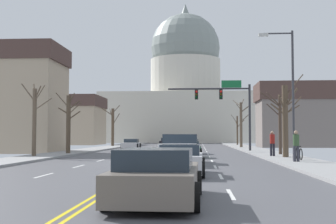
{
  "coord_description": "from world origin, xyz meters",
  "views": [
    {
      "loc": [
        2.6,
        -26.0,
        1.61
      ],
      "look_at": [
        -0.92,
        27.61,
        4.38
      ],
      "focal_mm": 47.72,
      "sensor_mm": 36.0,
      "label": 1
    }
  ],
  "objects_px": {
    "sedan_near_00": "(188,147)",
    "sedan_oncoming_00": "(131,144)",
    "pedestrian_01": "(272,142)",
    "bicycle_parked": "(299,154)",
    "signal_gantry": "(226,101)",
    "sedan_oncoming_01": "(167,142)",
    "pedestrian_00": "(296,144)",
    "pickup_truck_near_02": "(180,151)",
    "sedan_near_03": "(181,161)",
    "sedan_near_01": "(188,150)",
    "sedan_near_04": "(157,177)",
    "street_lamp_right": "(288,83)"
  },
  "relations": [
    {
      "from": "sedan_near_00",
      "to": "sedan_oncoming_00",
      "type": "distance_m",
      "value": 15.14
    },
    {
      "from": "sedan_oncoming_00",
      "to": "pedestrian_00",
      "type": "relative_size",
      "value": 2.63
    },
    {
      "from": "bicycle_parked",
      "to": "sedan_near_01",
      "type": "bearing_deg",
      "value": 145.64
    },
    {
      "from": "sedan_near_03",
      "to": "sedan_oncoming_01",
      "type": "relative_size",
      "value": 0.91
    },
    {
      "from": "sedan_near_01",
      "to": "pedestrian_00",
      "type": "distance_m",
      "value": 9.29
    },
    {
      "from": "sedan_near_04",
      "to": "bicycle_parked",
      "type": "distance_m",
      "value": 18.18
    },
    {
      "from": "sedan_near_03",
      "to": "sedan_oncoming_00",
      "type": "bearing_deg",
      "value": 101.83
    },
    {
      "from": "pickup_truck_near_02",
      "to": "pedestrian_00",
      "type": "bearing_deg",
      "value": 1.66
    },
    {
      "from": "sedan_oncoming_01",
      "to": "pedestrian_00",
      "type": "xyz_separation_m",
      "value": [
        9.9,
        -39.83,
        0.53
      ]
    },
    {
      "from": "pickup_truck_near_02",
      "to": "sedan_near_03",
      "type": "bearing_deg",
      "value": -87.48
    },
    {
      "from": "sedan_near_04",
      "to": "sedan_oncoming_01",
      "type": "xyz_separation_m",
      "value": [
        -3.46,
        54.31,
        -0.04
      ]
    },
    {
      "from": "pickup_truck_near_02",
      "to": "sedan_oncoming_00",
      "type": "height_order",
      "value": "pickup_truck_near_02"
    },
    {
      "from": "sedan_near_03",
      "to": "sedan_oncoming_01",
      "type": "xyz_separation_m",
      "value": [
        -3.76,
        46.98,
        -0.02
      ]
    },
    {
      "from": "sedan_near_04",
      "to": "bicycle_parked",
      "type": "height_order",
      "value": "sedan_near_04"
    },
    {
      "from": "sedan_near_00",
      "to": "pedestrian_01",
      "type": "bearing_deg",
      "value": -46.02
    },
    {
      "from": "signal_gantry",
      "to": "sedan_near_03",
      "type": "height_order",
      "value": "signal_gantry"
    },
    {
      "from": "pickup_truck_near_02",
      "to": "sedan_near_04",
      "type": "distance_m",
      "value": 14.29
    },
    {
      "from": "sedan_oncoming_00",
      "to": "pedestrian_00",
      "type": "distance_m",
      "value": 29.41
    },
    {
      "from": "signal_gantry",
      "to": "sedan_near_03",
      "type": "distance_m",
      "value": 25.46
    },
    {
      "from": "pedestrian_01",
      "to": "bicycle_parked",
      "type": "bearing_deg",
      "value": -78.86
    },
    {
      "from": "sedan_oncoming_00",
      "to": "bicycle_parked",
      "type": "relative_size",
      "value": 2.55
    },
    {
      "from": "bicycle_parked",
      "to": "signal_gantry",
      "type": "bearing_deg",
      "value": 102.2
    },
    {
      "from": "sedan_near_00",
      "to": "sedan_oncoming_01",
      "type": "bearing_deg",
      "value": 97.75
    },
    {
      "from": "sedan_near_00",
      "to": "sedan_near_04",
      "type": "bearing_deg",
      "value": -90.44
    },
    {
      "from": "sedan_near_01",
      "to": "pickup_truck_near_02",
      "type": "height_order",
      "value": "pickup_truck_near_02"
    },
    {
      "from": "signal_gantry",
      "to": "sedan_near_00",
      "type": "xyz_separation_m",
      "value": [
        -3.53,
        -4.86,
        -4.31
      ]
    },
    {
      "from": "signal_gantry",
      "to": "pickup_truck_near_02",
      "type": "height_order",
      "value": "signal_gantry"
    },
    {
      "from": "pickup_truck_near_02",
      "to": "pedestrian_00",
      "type": "relative_size",
      "value": 3.26
    },
    {
      "from": "signal_gantry",
      "to": "pickup_truck_near_02",
      "type": "relative_size",
      "value": 1.41
    },
    {
      "from": "sedan_oncoming_01",
      "to": "pedestrian_00",
      "type": "bearing_deg",
      "value": -76.04
    },
    {
      "from": "sedan_oncoming_01",
      "to": "sedan_oncoming_00",
      "type": "bearing_deg",
      "value": -103.51
    },
    {
      "from": "sedan_near_01",
      "to": "sedan_near_04",
      "type": "xyz_separation_m",
      "value": [
        -0.26,
        -21.4,
        0.05
      ]
    },
    {
      "from": "sedan_near_00",
      "to": "sedan_near_04",
      "type": "xyz_separation_m",
      "value": [
        -0.21,
        -27.32,
        0.01
      ]
    },
    {
      "from": "sedan_near_00",
      "to": "sedan_near_01",
      "type": "relative_size",
      "value": 1.03
    },
    {
      "from": "pedestrian_00",
      "to": "sedan_near_00",
      "type": "bearing_deg",
      "value": 115.87
    },
    {
      "from": "street_lamp_right",
      "to": "pickup_truck_near_02",
      "type": "distance_m",
      "value": 7.56
    },
    {
      "from": "sedan_near_01",
      "to": "pedestrian_01",
      "type": "height_order",
      "value": "pedestrian_01"
    },
    {
      "from": "signal_gantry",
      "to": "pickup_truck_near_02",
      "type": "xyz_separation_m",
      "value": [
        -3.76,
        -17.88,
        -4.17
      ]
    },
    {
      "from": "sedan_oncoming_01",
      "to": "sedan_near_01",
      "type": "bearing_deg",
      "value": -83.54
    },
    {
      "from": "street_lamp_right",
      "to": "sedan_near_03",
      "type": "xyz_separation_m",
      "value": [
        -6.01,
        -8.36,
        -4.05
      ]
    },
    {
      "from": "sedan_near_00",
      "to": "pickup_truck_near_02",
      "type": "relative_size",
      "value": 0.79
    },
    {
      "from": "sedan_near_00",
      "to": "sedan_near_04",
      "type": "height_order",
      "value": "sedan_near_04"
    },
    {
      "from": "street_lamp_right",
      "to": "sedan_near_00",
      "type": "xyz_separation_m",
      "value": [
        -6.1,
        11.63,
        -4.04
      ]
    },
    {
      "from": "sedan_near_00",
      "to": "sedan_oncoming_00",
      "type": "height_order",
      "value": "sedan_near_00"
    },
    {
      "from": "sedan_near_01",
      "to": "pickup_truck_near_02",
      "type": "bearing_deg",
      "value": -92.22
    },
    {
      "from": "sedan_oncoming_00",
      "to": "pickup_truck_near_02",
      "type": "bearing_deg",
      "value": -75.8
    },
    {
      "from": "bicycle_parked",
      "to": "pedestrian_01",
      "type": "bearing_deg",
      "value": 101.14
    },
    {
      "from": "sedan_oncoming_01",
      "to": "pedestrian_00",
      "type": "height_order",
      "value": "pedestrian_00"
    },
    {
      "from": "sedan_oncoming_00",
      "to": "bicycle_parked",
      "type": "distance_m",
      "value": 27.72
    },
    {
      "from": "pickup_truck_near_02",
      "to": "bicycle_parked",
      "type": "relative_size",
      "value": 3.17
    }
  ]
}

